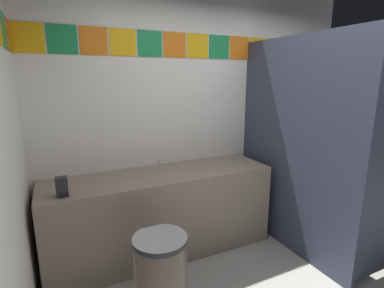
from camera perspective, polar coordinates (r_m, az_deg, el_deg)
wall_back at (r=3.33m, az=2.74°, el=6.45°), size 3.65×0.09×2.73m
vanity_counter at (r=3.02m, az=-5.84°, el=-13.16°), size 2.20×0.61×0.83m
faucet_center at (r=2.93m, az=-6.65°, el=-4.25°), size 0.04×0.10×0.14m
soap_dispenser at (r=2.51m, az=-24.13°, el=-7.65°), size 0.09×0.09×0.16m
stall_divider at (r=2.98m, az=24.71°, el=-1.50°), size 0.92×1.56×2.13m
toilet at (r=3.92m, az=19.70°, el=-9.45°), size 0.39×0.49×0.74m
trash_bin at (r=2.39m, az=-6.10°, el=-24.11°), size 0.40×0.40×0.62m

